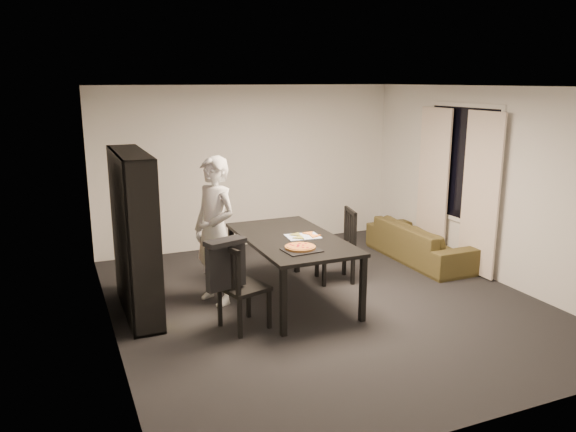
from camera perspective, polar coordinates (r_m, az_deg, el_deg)
name	(u,v)px	position (r m, az deg, el deg)	size (l,w,h in m)	color
room	(326,199)	(6.66, 3.92, 1.73)	(5.01, 5.51, 2.61)	black
window_pane	(462,164)	(8.49, 17.25, 5.11)	(0.02, 1.40, 1.60)	black
window_frame	(462,164)	(8.48, 17.22, 5.10)	(0.03, 1.52, 1.72)	white
curtain_left	(480,194)	(8.10, 18.97, 2.08)	(0.03, 0.70, 2.25)	beige
curtain_right	(433,182)	(8.89, 14.53, 3.36)	(0.03, 0.70, 2.25)	beige
bookshelf	(135,234)	(6.68, -15.32, -1.78)	(0.35, 1.50, 1.90)	black
dining_table	(291,243)	(6.86, 0.33, -2.74)	(1.08, 1.94, 0.81)	black
chair_left	(237,281)	(6.11, -5.24, -6.64)	(0.56, 0.56, 0.98)	black
chair_right	(342,240)	(7.61, 5.49, -2.47)	(0.55, 0.55, 0.99)	black
draped_jacket	(226,262)	(5.96, -6.35, -4.66)	(0.47, 0.30, 0.54)	black
person	(215,231)	(6.82, -7.44, -1.51)	(0.66, 0.43, 1.80)	silver
baking_tray	(302,250)	(6.31, 1.40, -3.49)	(0.40, 0.32, 0.01)	black
pepperoni_pizza	(300,247)	(6.35, 1.25, -3.17)	(0.35, 0.35, 0.03)	#915B2A
kitchen_towel	(303,236)	(6.86, 1.52, -2.09)	(0.40, 0.30, 0.01)	white
pizza_slices	(304,235)	(6.87, 1.68, -1.97)	(0.37, 0.31, 0.01)	#C2863C
sofa	(420,242)	(8.74, 13.30, -2.59)	(1.93, 0.75, 0.56)	#3B3617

